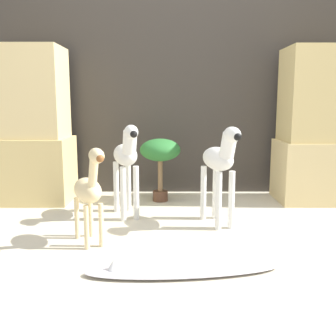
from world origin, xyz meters
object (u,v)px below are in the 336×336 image
giraffe_figurine (87,189)px  potted_palm_front (158,153)px  zebra_left (125,158)px  surfboard (180,268)px  zebra_right (218,162)px

giraffe_figurine → potted_palm_front: bearing=69.1°
zebra_left → surfboard: size_ratio=0.69×
zebra_right → potted_palm_front: 0.76m
zebra_right → potted_palm_front: bearing=121.6°
zebra_right → surfboard: 0.87m
zebra_left → potted_palm_front: bearing=63.8°
giraffe_figurine → potted_palm_front: (0.38, 0.99, 0.07)m
giraffe_figurine → potted_palm_front: 1.06m
potted_palm_front → surfboard: bearing=-84.6°
potted_palm_front → surfboard: potted_palm_front is taller
potted_palm_front → surfboard: 1.43m
zebra_left → giraffe_figurine: (-0.15, -0.54, -0.10)m
giraffe_figurine → potted_palm_front: size_ratio=1.11×
giraffe_figurine → surfboard: (0.51, -0.38, -0.31)m
zebra_right → giraffe_figurine: size_ratio=1.16×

